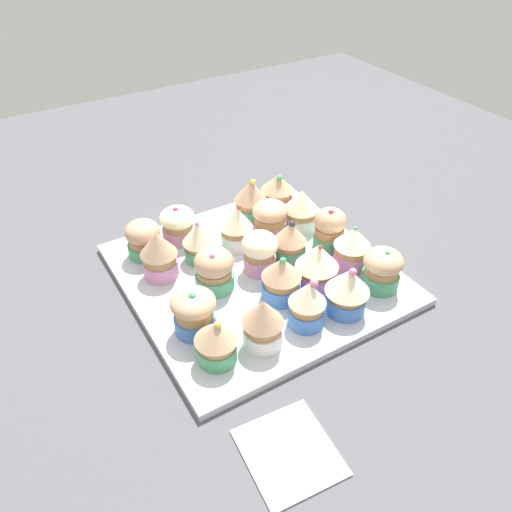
{
  "coord_description": "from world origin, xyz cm",
  "views": [
    {
      "loc": [
        54.46,
        -32.86,
        53.65
      ],
      "look_at": [
        0.0,
        0.0,
        4.2
      ],
      "focal_mm": 35.64,
      "sensor_mm": 36.0,
      "label": 1
    }
  ],
  "objects_px": {
    "cupcake_1": "(159,254)",
    "cupcake_12": "(251,198)",
    "cupcake_4": "(178,224)",
    "cupcake_10": "(280,279)",
    "cupcake_16": "(347,290)",
    "cupcake_19": "(330,228)",
    "napkin": "(289,452)",
    "cupcake_15": "(317,263)",
    "cupcake_8": "(236,226)",
    "cupcake_21": "(382,269)",
    "cupcake_6": "(215,271)",
    "cupcake_14": "(289,240)",
    "cupcake_13": "(270,218)",
    "cupcake_20": "(352,247)",
    "cupcake_5": "(199,240)",
    "cupcake_18": "(301,209)",
    "cupcake_2": "(194,311)",
    "cupcake_17": "(277,192)",
    "cupcake_11": "(309,303)",
    "cupcake_3": "(216,341)",
    "baking_tray": "(256,273)",
    "cupcake_7": "(263,322)",
    "cupcake_9": "(259,250)"
  },
  "relations": [
    {
      "from": "cupcake_15",
      "to": "cupcake_21",
      "type": "xyz_separation_m",
      "value": [
        0.06,
        0.08,
        -0.0
      ]
    },
    {
      "from": "cupcake_6",
      "to": "cupcake_13",
      "type": "xyz_separation_m",
      "value": [
        -0.08,
        0.15,
        0.0
      ]
    },
    {
      "from": "cupcake_16",
      "to": "cupcake_18",
      "type": "relative_size",
      "value": 1.06
    },
    {
      "from": "cupcake_1",
      "to": "cupcake_12",
      "type": "relative_size",
      "value": 1.01
    },
    {
      "from": "cupcake_6",
      "to": "cupcake_19",
      "type": "height_order",
      "value": "cupcake_19"
    },
    {
      "from": "cupcake_6",
      "to": "cupcake_8",
      "type": "height_order",
      "value": "cupcake_8"
    },
    {
      "from": "cupcake_4",
      "to": "cupcake_10",
      "type": "distance_m",
      "value": 0.23
    },
    {
      "from": "cupcake_8",
      "to": "cupcake_18",
      "type": "relative_size",
      "value": 1.08
    },
    {
      "from": "cupcake_9",
      "to": "cupcake_13",
      "type": "xyz_separation_m",
      "value": [
        -0.07,
        0.07,
        -0.0
      ]
    },
    {
      "from": "cupcake_8",
      "to": "cupcake_18",
      "type": "height_order",
      "value": "cupcake_8"
    },
    {
      "from": "cupcake_17",
      "to": "cupcake_19",
      "type": "relative_size",
      "value": 0.93
    },
    {
      "from": "cupcake_4",
      "to": "cupcake_9",
      "type": "height_order",
      "value": "cupcake_9"
    },
    {
      "from": "cupcake_7",
      "to": "cupcake_14",
      "type": "xyz_separation_m",
      "value": [
        -0.14,
        0.14,
        -0.01
      ]
    },
    {
      "from": "baking_tray",
      "to": "cupcake_21",
      "type": "distance_m",
      "value": 0.2
    },
    {
      "from": "cupcake_20",
      "to": "cupcake_5",
      "type": "bearing_deg",
      "value": -125.43
    },
    {
      "from": "cupcake_6",
      "to": "cupcake_18",
      "type": "bearing_deg",
      "value": 108.76
    },
    {
      "from": "cupcake_4",
      "to": "cupcake_5",
      "type": "bearing_deg",
      "value": 6.23
    },
    {
      "from": "cupcake_10",
      "to": "cupcake_16",
      "type": "xyz_separation_m",
      "value": [
        0.07,
        0.07,
        0.0
      ]
    },
    {
      "from": "cupcake_2",
      "to": "cupcake_3",
      "type": "height_order",
      "value": "cupcake_2"
    },
    {
      "from": "cupcake_5",
      "to": "cupcake_13",
      "type": "distance_m",
      "value": 0.14
    },
    {
      "from": "cupcake_1",
      "to": "cupcake_12",
      "type": "distance_m",
      "value": 0.22
    },
    {
      "from": "napkin",
      "to": "cupcake_15",
      "type": "bearing_deg",
      "value": 137.88
    },
    {
      "from": "cupcake_7",
      "to": "cupcake_18",
      "type": "xyz_separation_m",
      "value": [
        -0.21,
        0.21,
        -0.0
      ]
    },
    {
      "from": "cupcake_16",
      "to": "napkin",
      "type": "relative_size",
      "value": 0.73
    },
    {
      "from": "cupcake_14",
      "to": "baking_tray",
      "type": "bearing_deg",
      "value": -88.2
    },
    {
      "from": "cupcake_16",
      "to": "cupcake_3",
      "type": "bearing_deg",
      "value": -94.11
    },
    {
      "from": "cupcake_2",
      "to": "cupcake_17",
      "type": "relative_size",
      "value": 0.98
    },
    {
      "from": "cupcake_3",
      "to": "cupcake_17",
      "type": "height_order",
      "value": "cupcake_17"
    },
    {
      "from": "cupcake_16",
      "to": "cupcake_17",
      "type": "relative_size",
      "value": 1.1
    },
    {
      "from": "cupcake_1",
      "to": "cupcake_13",
      "type": "relative_size",
      "value": 1.22
    },
    {
      "from": "cupcake_4",
      "to": "cupcake_16",
      "type": "relative_size",
      "value": 0.83
    },
    {
      "from": "cupcake_8",
      "to": "cupcake_21",
      "type": "xyz_separation_m",
      "value": [
        0.21,
        0.14,
        -0.01
      ]
    },
    {
      "from": "cupcake_2",
      "to": "cupcake_20",
      "type": "height_order",
      "value": "cupcake_20"
    },
    {
      "from": "cupcake_6",
      "to": "cupcake_14",
      "type": "relative_size",
      "value": 0.98
    },
    {
      "from": "cupcake_14",
      "to": "cupcake_4",
      "type": "bearing_deg",
      "value": -136.51
    },
    {
      "from": "cupcake_2",
      "to": "cupcake_3",
      "type": "relative_size",
      "value": 1.04
    },
    {
      "from": "cupcake_1",
      "to": "cupcake_6",
      "type": "distance_m",
      "value": 0.1
    },
    {
      "from": "cupcake_9",
      "to": "cupcake_15",
      "type": "bearing_deg",
      "value": 37.23
    },
    {
      "from": "cupcake_8",
      "to": "cupcake_21",
      "type": "relative_size",
      "value": 1.14
    },
    {
      "from": "baking_tray",
      "to": "cupcake_6",
      "type": "relative_size",
      "value": 5.53
    },
    {
      "from": "cupcake_5",
      "to": "cupcake_13",
      "type": "bearing_deg",
      "value": 89.09
    },
    {
      "from": "cupcake_16",
      "to": "cupcake_19",
      "type": "height_order",
      "value": "cupcake_16"
    },
    {
      "from": "cupcake_11",
      "to": "cupcake_16",
      "type": "distance_m",
      "value": 0.06
    },
    {
      "from": "baking_tray",
      "to": "cupcake_21",
      "type": "relative_size",
      "value": 5.65
    },
    {
      "from": "cupcake_6",
      "to": "cupcake_17",
      "type": "bearing_deg",
      "value": 125.27
    },
    {
      "from": "cupcake_1",
      "to": "cupcake_6",
      "type": "xyz_separation_m",
      "value": [
        0.07,
        0.06,
        -0.01
      ]
    },
    {
      "from": "cupcake_10",
      "to": "cupcake_21",
      "type": "xyz_separation_m",
      "value": [
        0.06,
        0.15,
        -0.0
      ]
    },
    {
      "from": "cupcake_11",
      "to": "cupcake_20",
      "type": "distance_m",
      "value": 0.15
    },
    {
      "from": "cupcake_7",
      "to": "cupcake_21",
      "type": "distance_m",
      "value": 0.22
    },
    {
      "from": "cupcake_11",
      "to": "cupcake_21",
      "type": "bearing_deg",
      "value": 92.62
    }
  ]
}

